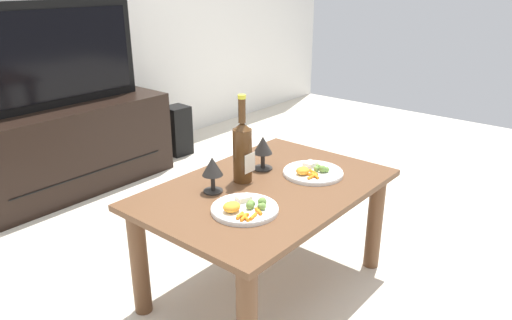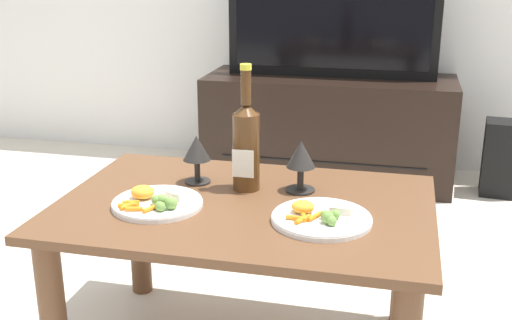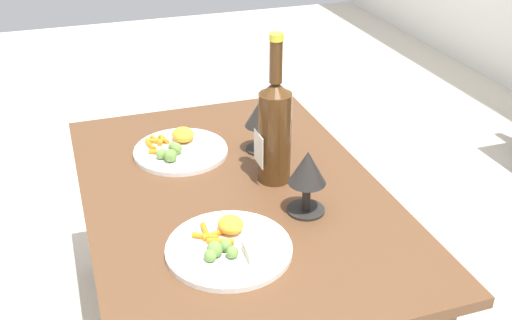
{
  "view_description": "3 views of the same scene",
  "coord_description": "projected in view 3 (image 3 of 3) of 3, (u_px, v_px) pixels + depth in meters",
  "views": [
    {
      "loc": [
        -1.38,
        -1.09,
        1.27
      ],
      "look_at": [
        0.01,
        0.06,
        0.57
      ],
      "focal_mm": 33.52,
      "sensor_mm": 36.0,
      "label": 1
    },
    {
      "loc": [
        0.4,
        -1.55,
        1.13
      ],
      "look_at": [
        0.01,
        0.08,
        0.58
      ],
      "focal_mm": 44.3,
      "sensor_mm": 36.0,
      "label": 2
    },
    {
      "loc": [
        1.2,
        -0.35,
        1.24
      ],
      "look_at": [
        -0.01,
        0.06,
        0.55
      ],
      "focal_mm": 43.75,
      "sensor_mm": 36.0,
      "label": 3
    }
  ],
  "objects": [
    {
      "name": "goblet_right",
      "position": [
        307.0,
        172.0,
        1.34
      ],
      "size": [
        0.08,
        0.08,
        0.15
      ],
      "color": "black",
      "rests_on": "dining_table"
    },
    {
      "name": "dinner_plate_left",
      "position": [
        180.0,
        149.0,
        1.62
      ],
      "size": [
        0.25,
        0.25,
        0.05
      ],
      "color": "white",
      "rests_on": "dining_table"
    },
    {
      "name": "dining_table",
      "position": [
        235.0,
        224.0,
        1.51
      ],
      "size": [
        1.02,
        0.69,
        0.48
      ],
      "color": "brown",
      "rests_on": "ground_plane"
    },
    {
      "name": "wine_bottle",
      "position": [
        275.0,
        127.0,
        1.44
      ],
      "size": [
        0.08,
        0.08,
        0.36
      ],
      "color": "#4C2D14",
      "rests_on": "dining_table"
    },
    {
      "name": "dinner_plate_right",
      "position": [
        229.0,
        246.0,
        1.25
      ],
      "size": [
        0.26,
        0.26,
        0.04
      ],
      "color": "white",
      "rests_on": "dining_table"
    },
    {
      "name": "goblet_left",
      "position": [
        261.0,
        116.0,
        1.6
      ],
      "size": [
        0.08,
        0.08,
        0.14
      ],
      "color": "black",
      "rests_on": "dining_table"
    }
  ]
}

